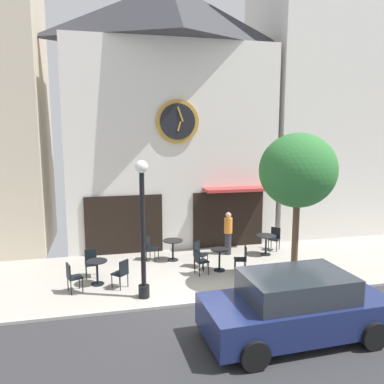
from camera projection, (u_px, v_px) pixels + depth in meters
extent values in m
cube|color=#9E998E|center=(191.00, 272.00, 13.16)|extent=(25.87, 5.09, 0.05)
cube|color=#2D2D30|center=(245.00, 356.00, 8.24)|extent=(25.87, 5.14, 0.05)
cube|color=#A8A5A0|center=(212.00, 301.00, 10.72)|extent=(25.87, 0.12, 0.08)
cube|color=silver|center=(171.00, 146.00, 16.23)|extent=(8.53, 2.65, 8.26)
pyramid|color=#2D2D33|center=(170.00, 13.00, 15.40)|extent=(7.67, 3.71, 2.38)
cylinder|color=#B7842D|center=(177.00, 122.00, 14.74)|extent=(1.68, 0.10, 1.68)
cylinder|color=black|center=(178.00, 121.00, 14.69)|extent=(1.38, 0.04, 1.38)
cube|color=#B7842D|center=(179.00, 126.00, 14.69)|extent=(0.16, 0.03, 0.38)
cube|color=#B7842D|center=(180.00, 114.00, 14.63)|extent=(0.25, 0.03, 0.57)
cube|color=black|center=(124.00, 225.00, 14.91)|extent=(2.98, 0.10, 2.30)
cube|color=black|center=(228.00, 219.00, 15.87)|extent=(2.98, 0.10, 2.30)
cube|color=#B23333|center=(237.00, 189.00, 15.42)|extent=(2.73, 0.90, 0.12)
cube|color=silver|center=(319.00, 70.00, 18.42)|extent=(5.87, 4.87, 15.30)
cylinder|color=black|center=(144.00, 291.00, 11.07)|extent=(0.32, 0.32, 0.36)
cylinder|color=black|center=(143.00, 237.00, 10.81)|extent=(0.14, 0.14, 3.61)
sphere|color=white|center=(141.00, 167.00, 10.50)|extent=(0.36, 0.36, 0.36)
cylinder|color=brown|center=(295.00, 243.00, 11.69)|extent=(0.20, 0.20, 2.79)
ellipsoid|color=#2D7033|center=(298.00, 170.00, 11.34)|extent=(2.34, 2.10, 2.22)
cylinder|color=black|center=(97.00, 273.00, 11.97)|extent=(0.07, 0.07, 0.76)
cylinder|color=black|center=(98.00, 284.00, 12.02)|extent=(0.40, 0.40, 0.03)
cylinder|color=black|center=(97.00, 261.00, 11.91)|extent=(0.64, 0.64, 0.03)
cylinder|color=black|center=(173.00, 250.00, 14.22)|extent=(0.07, 0.07, 0.75)
cylinder|color=black|center=(173.00, 260.00, 14.28)|extent=(0.40, 0.40, 0.03)
cylinder|color=black|center=(173.00, 241.00, 14.16)|extent=(0.73, 0.73, 0.03)
cylinder|color=black|center=(219.00, 260.00, 13.17)|extent=(0.07, 0.07, 0.75)
cylinder|color=black|center=(219.00, 270.00, 13.23)|extent=(0.40, 0.40, 0.03)
cylinder|color=black|center=(220.00, 250.00, 13.11)|extent=(0.62, 0.62, 0.03)
cylinder|color=black|center=(266.00, 245.00, 14.86)|extent=(0.07, 0.07, 0.76)
cylinder|color=black|center=(266.00, 254.00, 14.92)|extent=(0.40, 0.40, 0.03)
cylinder|color=black|center=(266.00, 236.00, 14.80)|extent=(0.77, 0.77, 0.03)
cube|color=black|center=(201.00, 255.00, 13.49)|extent=(0.57, 0.57, 0.04)
cube|color=black|center=(196.00, 248.00, 13.55)|extent=(0.30, 0.30, 0.45)
cylinder|color=black|center=(203.00, 263.00, 13.29)|extent=(0.03, 0.03, 0.45)
cylinder|color=black|center=(207.00, 260.00, 13.58)|extent=(0.03, 0.03, 0.45)
cylinder|color=black|center=(194.00, 261.00, 13.47)|extent=(0.03, 0.03, 0.45)
cylinder|color=black|center=(199.00, 259.00, 13.76)|extent=(0.03, 0.03, 0.45)
cube|color=black|center=(91.00, 264.00, 12.56)|extent=(0.44, 0.44, 0.04)
cube|color=black|center=(91.00, 256.00, 12.69)|extent=(0.38, 0.08, 0.45)
cylinder|color=black|center=(87.00, 273.00, 12.38)|extent=(0.03, 0.03, 0.45)
cylinder|color=black|center=(97.00, 272.00, 12.49)|extent=(0.03, 0.03, 0.45)
cylinder|color=black|center=(86.00, 269.00, 12.70)|extent=(0.03, 0.03, 0.45)
cylinder|color=black|center=(96.00, 268.00, 12.81)|extent=(0.03, 0.03, 0.45)
cube|color=black|center=(240.00, 259.00, 13.01)|extent=(0.49, 0.49, 0.04)
cube|color=black|center=(246.00, 253.00, 12.96)|extent=(0.14, 0.38, 0.45)
cylinder|color=black|center=(235.00, 264.00, 13.21)|extent=(0.03, 0.03, 0.45)
cylinder|color=black|center=(235.00, 267.00, 12.88)|extent=(0.03, 0.03, 0.45)
cylinder|color=black|center=(244.00, 264.00, 13.20)|extent=(0.03, 0.03, 0.45)
cylinder|color=black|center=(245.00, 268.00, 12.87)|extent=(0.03, 0.03, 0.45)
cube|color=black|center=(75.00, 277.00, 11.41)|extent=(0.51, 0.51, 0.04)
cube|color=black|center=(68.00, 271.00, 11.28)|extent=(0.16, 0.37, 0.45)
cylinder|color=black|center=(83.00, 285.00, 11.39)|extent=(0.03, 0.03, 0.45)
cylinder|color=black|center=(79.00, 281.00, 11.67)|extent=(0.03, 0.03, 0.45)
cylinder|color=black|center=(71.00, 288.00, 11.21)|extent=(0.03, 0.03, 0.45)
cylinder|color=black|center=(68.00, 284.00, 11.49)|extent=(0.03, 0.03, 0.45)
cube|color=black|center=(202.00, 261.00, 12.82)|extent=(0.49, 0.49, 0.04)
cube|color=black|center=(197.00, 256.00, 12.70)|extent=(0.13, 0.38, 0.45)
cylinder|color=black|center=(208.00, 268.00, 12.78)|extent=(0.03, 0.03, 0.45)
cylinder|color=black|center=(204.00, 265.00, 13.08)|extent=(0.03, 0.03, 0.45)
cylinder|color=black|center=(200.00, 270.00, 12.63)|extent=(0.03, 0.03, 0.45)
cylinder|color=black|center=(195.00, 267.00, 12.93)|extent=(0.03, 0.03, 0.45)
cube|color=black|center=(274.00, 239.00, 15.44)|extent=(0.57, 0.57, 0.04)
cube|color=black|center=(276.00, 233.00, 15.56)|extent=(0.30, 0.29, 0.45)
cylinder|color=black|center=(268.00, 245.00, 15.41)|extent=(0.03, 0.03, 0.45)
cylinder|color=black|center=(277.00, 246.00, 15.25)|extent=(0.03, 0.03, 0.45)
cylinder|color=black|center=(271.00, 243.00, 15.70)|extent=(0.03, 0.03, 0.45)
cylinder|color=black|center=(279.00, 244.00, 15.54)|extent=(0.03, 0.03, 0.45)
cube|color=black|center=(152.00, 248.00, 14.23)|extent=(0.55, 0.55, 0.04)
cube|color=black|center=(148.00, 242.00, 14.25)|extent=(0.23, 0.35, 0.45)
cylinder|color=black|center=(155.00, 256.00, 14.06)|extent=(0.03, 0.03, 0.45)
cylinder|color=black|center=(158.00, 253.00, 14.38)|extent=(0.03, 0.03, 0.45)
cylinder|color=black|center=(146.00, 255.00, 14.15)|extent=(0.03, 0.03, 0.45)
cylinder|color=black|center=(150.00, 252.00, 14.48)|extent=(0.03, 0.03, 0.45)
cube|color=black|center=(120.00, 274.00, 11.71)|extent=(0.57, 0.57, 0.04)
cube|color=black|center=(124.00, 268.00, 11.58)|extent=(0.30, 0.30, 0.45)
cylinder|color=black|center=(120.00, 278.00, 11.98)|extent=(0.03, 0.03, 0.45)
cylinder|color=black|center=(112.00, 281.00, 11.69)|extent=(0.03, 0.03, 0.45)
cylinder|color=black|center=(128.00, 280.00, 11.80)|extent=(0.03, 0.03, 0.45)
cylinder|color=black|center=(120.00, 284.00, 11.51)|extent=(0.03, 0.03, 0.45)
cylinder|color=#2D2D38|center=(228.00, 244.00, 14.93)|extent=(0.32, 0.32, 0.85)
cylinder|color=orange|center=(228.00, 225.00, 14.81)|extent=(0.40, 0.40, 0.60)
sphere|color=tan|center=(228.00, 215.00, 14.75)|extent=(0.22, 0.22, 0.22)
cube|color=navy|center=(295.00, 313.00, 8.85)|extent=(4.37, 1.97, 0.75)
cube|color=#262B33|center=(296.00, 286.00, 8.75)|extent=(2.47, 1.68, 0.60)
cylinder|color=black|center=(374.00, 335.00, 8.41)|extent=(0.65, 0.24, 0.64)
cylinder|color=black|center=(325.00, 301.00, 10.12)|extent=(0.65, 0.24, 0.64)
cylinder|color=black|center=(255.00, 355.00, 7.67)|extent=(0.65, 0.24, 0.64)
cylinder|color=black|center=(224.00, 314.00, 9.38)|extent=(0.65, 0.24, 0.64)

